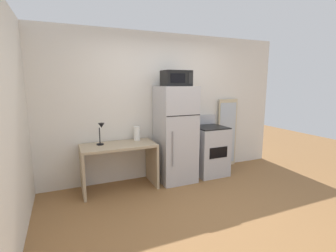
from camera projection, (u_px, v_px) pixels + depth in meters
ground_plane at (209, 216)px, 3.22m from camera, size 12.00×12.00×0.00m
wall_back_white at (161, 106)px, 4.54m from camera, size 5.00×0.10×2.60m
desk at (119, 158)px, 4.00m from camera, size 1.18×0.59×0.75m
desk_lamp at (101, 130)px, 3.89m from camera, size 0.14×0.12×0.35m
paper_towel_roll at (137, 133)px, 4.23m from camera, size 0.11×0.11×0.24m
refrigerator at (175, 134)px, 4.32m from camera, size 0.62×0.65×1.67m
microwave at (176, 78)px, 4.13m from camera, size 0.46×0.35×0.26m
oven_range at (209, 150)px, 4.68m from camera, size 0.59×0.61×1.10m
leaning_mirror at (227, 133)px, 5.10m from camera, size 0.44×0.03×1.40m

